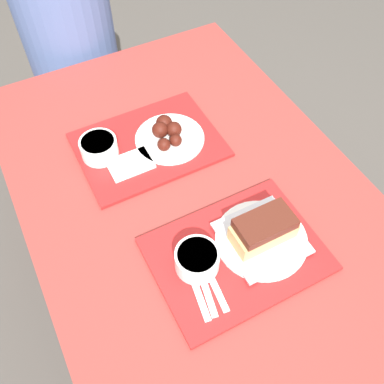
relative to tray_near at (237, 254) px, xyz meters
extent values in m
plane|color=#4C4742|center=(0.00, 0.21, -0.74)|extent=(12.00, 12.00, 0.00)
cube|color=maroon|center=(0.00, 0.21, -0.03)|extent=(0.94, 1.46, 0.04)
cylinder|color=maroon|center=(-0.41, 0.86, -0.39)|extent=(0.07, 0.07, 0.70)
cylinder|color=maroon|center=(0.41, 0.86, -0.39)|extent=(0.07, 0.07, 0.70)
cube|color=maroon|center=(0.00, 1.16, -0.29)|extent=(0.89, 0.28, 0.04)
cylinder|color=maroon|center=(-0.39, 1.16, -0.52)|extent=(0.06, 0.06, 0.43)
cylinder|color=maroon|center=(0.38, 1.16, -0.52)|extent=(0.06, 0.06, 0.43)
cube|color=red|center=(0.00, 0.00, 0.00)|extent=(0.43, 0.32, 0.01)
cube|color=red|center=(-0.05, 0.45, 0.00)|extent=(0.43, 0.32, 0.01)
cylinder|color=white|center=(-0.11, 0.02, 0.03)|extent=(0.11, 0.11, 0.06)
cylinder|color=beige|center=(-0.11, 0.02, 0.06)|extent=(0.10, 0.10, 0.01)
cylinder|color=white|center=(0.07, 0.00, 0.01)|extent=(0.24, 0.24, 0.01)
cube|color=silver|center=(0.07, 0.00, 0.02)|extent=(0.19, 0.19, 0.01)
cube|color=tan|center=(0.07, 0.00, 0.05)|extent=(0.16, 0.08, 0.05)
cube|color=#4C1E14|center=(0.07, 0.00, 0.09)|extent=(0.15, 0.08, 0.03)
cube|color=white|center=(-0.12, -0.04, 0.01)|extent=(0.05, 0.17, 0.00)
cube|color=white|center=(-0.09, -0.04, 0.01)|extent=(0.03, 0.17, 0.00)
cube|color=white|center=(-0.14, -0.04, 0.01)|extent=(0.04, 0.17, 0.00)
cube|color=teal|center=(-0.01, 0.07, 0.01)|extent=(0.04, 0.03, 0.01)
cylinder|color=white|center=(-0.19, 0.47, 0.03)|extent=(0.11, 0.11, 0.06)
cylinder|color=beige|center=(-0.19, 0.47, 0.06)|extent=(0.10, 0.10, 0.01)
cylinder|color=white|center=(0.02, 0.43, 0.01)|extent=(0.21, 0.21, 0.01)
sphere|color=#42140C|center=(0.04, 0.44, 0.04)|extent=(0.05, 0.05, 0.05)
sphere|color=#42140C|center=(0.02, 0.48, 0.04)|extent=(0.05, 0.05, 0.05)
sphere|color=#42140C|center=(0.00, 0.45, 0.04)|extent=(0.05, 0.05, 0.05)
sphere|color=#42140C|center=(-0.02, 0.40, 0.03)|extent=(0.04, 0.04, 0.04)
sphere|color=#42140C|center=(0.02, 0.40, 0.03)|extent=(0.04, 0.04, 0.04)
cube|color=white|center=(-0.13, 0.39, 0.01)|extent=(0.13, 0.09, 0.01)
cylinder|color=#4C6093|center=(-0.08, 1.16, 0.00)|extent=(0.36, 0.36, 0.55)
camera|label=1|loc=(-0.34, -0.41, 0.97)|focal=40.00mm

